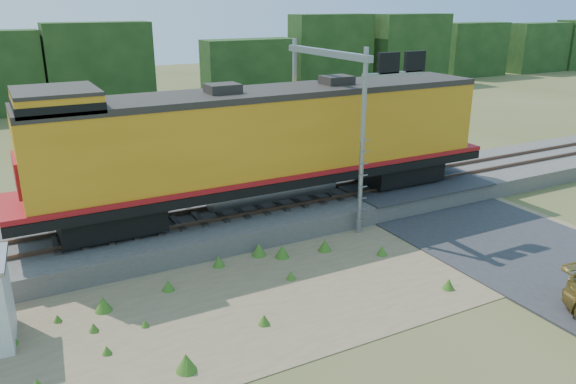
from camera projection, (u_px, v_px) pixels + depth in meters
ground at (354, 277)px, 19.57m from camera, size 140.00×140.00×0.00m
ballast at (277, 212)px, 24.45m from camera, size 70.00×5.00×0.80m
rails at (276, 202)px, 24.29m from camera, size 70.00×1.54×0.16m
dirt_shoulder at (297, 283)px, 19.09m from camera, size 26.00×8.00×0.03m
road at (484, 231)px, 23.27m from camera, size 7.00×66.00×0.86m
tree_line_north at (115, 72)px, 50.32m from camera, size 130.00×3.00×6.50m
weed_clumps at (263, 300)px, 18.09m from camera, size 15.00×6.20×0.56m
locomotive at (265, 142)px, 23.19m from camera, size 20.86×3.18×5.38m
signal_gantry at (342, 90)px, 23.44m from camera, size 2.98×6.20×7.51m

